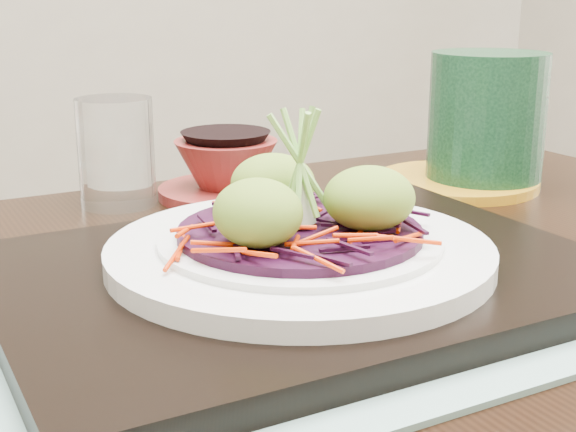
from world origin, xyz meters
name	(u,v)px	position (x,y,z in m)	size (l,w,h in m)	color
dining_table	(302,384)	(-0.06, -0.08, 0.61)	(1.15, 0.80, 0.70)	black
placemat	(299,290)	(-0.07, -0.10, 0.70)	(0.51, 0.40, 0.00)	#7CA196
serving_tray	(300,275)	(-0.07, -0.10, 0.71)	(0.45, 0.34, 0.02)	black
white_plate	(300,250)	(-0.07, -0.10, 0.73)	(0.29, 0.29, 0.02)	silver
cabbage_bed	(300,232)	(-0.07, -0.10, 0.75)	(0.18, 0.18, 0.01)	black
carrot_julienne	(300,220)	(-0.07, -0.10, 0.76)	(0.22, 0.22, 0.01)	red
guacamole_scoops	(300,198)	(-0.07, -0.10, 0.77)	(0.16, 0.14, 0.05)	olive
scallion_garnish	(300,169)	(-0.07, -0.10, 0.80)	(0.07, 0.07, 0.10)	#76AF46
water_glass	(116,152)	(-0.13, 0.21, 0.76)	(0.08, 0.08, 0.11)	white
terracotta_bowl_set	(226,172)	(-0.01, 0.19, 0.73)	(0.17, 0.17, 0.06)	maroon
yellow_plate	(457,181)	(0.25, 0.12, 0.71)	(0.19, 0.19, 0.01)	#B37713
green_jar	(486,121)	(0.27, 0.11, 0.78)	(0.13, 0.13, 0.15)	#194624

